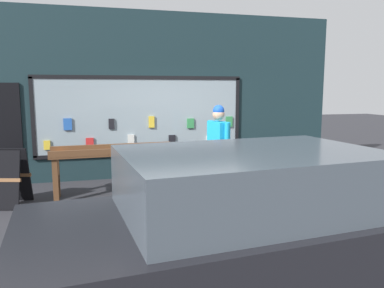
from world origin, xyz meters
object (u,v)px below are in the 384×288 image
(display_table_left, at_px, (114,156))
(small_dog, at_px, (200,187))
(display_table_right, at_px, (241,154))
(sandwich_board_sign, at_px, (8,177))
(parked_car, at_px, (250,220))
(person_browsing, at_px, (218,143))

(display_table_left, xyz_separation_m, small_dog, (1.42, -0.79, -0.47))
(display_table_left, height_order, display_table_right, display_table_left)
(display_table_left, bearing_deg, small_dog, -29.04)
(display_table_left, distance_m, sandwich_board_sign, 1.82)
(small_dog, relative_size, parked_car, 0.11)
(display_table_right, xyz_separation_m, parked_car, (-1.44, -3.78, 0.06))
(person_browsing, relative_size, parked_car, 0.39)
(display_table_left, distance_m, display_table_right, 2.50)
(display_table_right, bearing_deg, parked_car, -110.78)
(display_table_left, bearing_deg, person_browsing, -14.67)
(small_dog, distance_m, parked_car, 3.05)
(small_dog, height_order, sandwich_board_sign, sandwich_board_sign)
(person_browsing, bearing_deg, sandwich_board_sign, 72.04)
(person_browsing, bearing_deg, parked_car, 153.63)
(sandwich_board_sign, bearing_deg, parked_car, -36.87)
(display_table_left, bearing_deg, display_table_right, -0.04)
(display_table_right, relative_size, small_dog, 4.61)
(display_table_left, bearing_deg, parked_car, -74.33)
(person_browsing, distance_m, sandwich_board_sign, 3.70)
(sandwich_board_sign, relative_size, parked_car, 0.22)
(small_dog, bearing_deg, display_table_left, 15.11)
(display_table_left, relative_size, display_table_right, 1.00)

